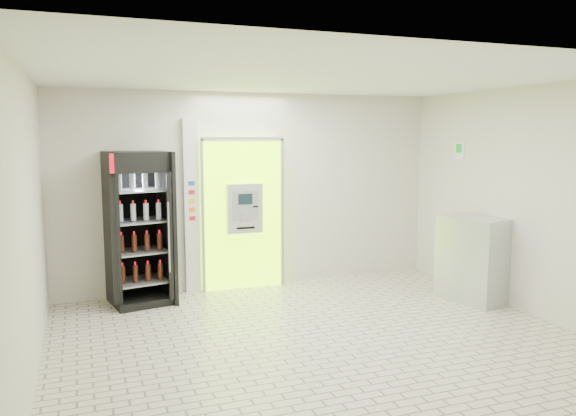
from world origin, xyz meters
TOP-DOWN VIEW (x-y plane):
  - ground at (0.00, 0.00)m, footprint 6.00×6.00m
  - room_shell at (0.00, 0.00)m, footprint 6.00×6.00m
  - atm_assembly at (-0.20, 2.41)m, footprint 1.30×0.24m
  - pillar at (-0.98, 2.45)m, footprint 0.22×0.11m
  - beverage_cooler at (-1.77, 2.14)m, footprint 0.92×0.87m
  - steel_cabinet at (2.69, 0.59)m, footprint 0.83×1.03m
  - exit_sign at (2.99, 1.40)m, footprint 0.02×0.22m

SIDE VIEW (x-z plane):
  - ground at x=0.00m, z-range 0.00..0.00m
  - steel_cabinet at x=2.69m, z-range 0.00..1.21m
  - beverage_cooler at x=-1.77m, z-range -0.04..2.09m
  - atm_assembly at x=-0.20m, z-range 0.01..2.34m
  - pillar at x=-0.98m, z-range 0.00..2.60m
  - room_shell at x=0.00m, z-range -1.16..4.84m
  - exit_sign at x=2.99m, z-range 1.99..2.25m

